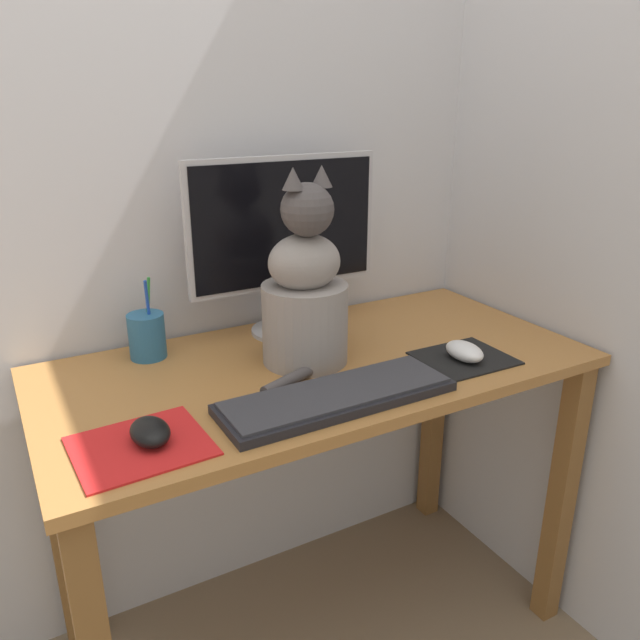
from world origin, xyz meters
TOP-DOWN VIEW (x-y plane):
  - ground_plane at (0.00, 0.00)m, footprint 12.00×12.00m
  - wall_back at (0.00, 0.32)m, footprint 7.00×0.04m
  - wall_side_right at (0.62, 0.00)m, footprint 0.04×7.00m
  - desk at (0.00, 0.00)m, footprint 1.19×0.58m
  - monitor at (0.02, 0.19)m, footprint 0.47×0.17m
  - keyboard at (-0.06, -0.18)m, footprint 0.46×0.15m
  - mousepad_left at (-0.43, -0.16)m, footprint 0.22×0.20m
  - mousepad_right at (0.29, -0.15)m, footprint 0.20×0.17m
  - computer_mouse_left at (-0.41, -0.16)m, footprint 0.06×0.10m
  - computer_mouse_right at (0.28, -0.15)m, footprint 0.06×0.10m
  - cat at (-0.02, 0.02)m, footprint 0.25×0.23m
  - pen_cup at (-0.32, 0.21)m, footprint 0.08×0.08m

SIDE VIEW (x-z plane):
  - ground_plane at x=0.00m, z-range 0.00..0.00m
  - desk at x=0.00m, z-range 0.25..1.01m
  - mousepad_left at x=-0.43m, z-range 0.76..0.76m
  - mousepad_right at x=0.29m, z-range 0.76..0.76m
  - keyboard at x=-0.06m, z-range 0.76..0.78m
  - computer_mouse_left at x=-0.41m, z-range 0.76..0.80m
  - computer_mouse_right at x=0.28m, z-range 0.76..0.80m
  - pen_cup at x=-0.32m, z-range 0.72..0.90m
  - cat at x=-0.02m, z-range 0.70..1.13m
  - monitor at x=0.02m, z-range 0.79..1.21m
  - wall_back at x=0.00m, z-range 0.00..2.50m
  - wall_side_right at x=0.62m, z-range 0.00..2.50m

